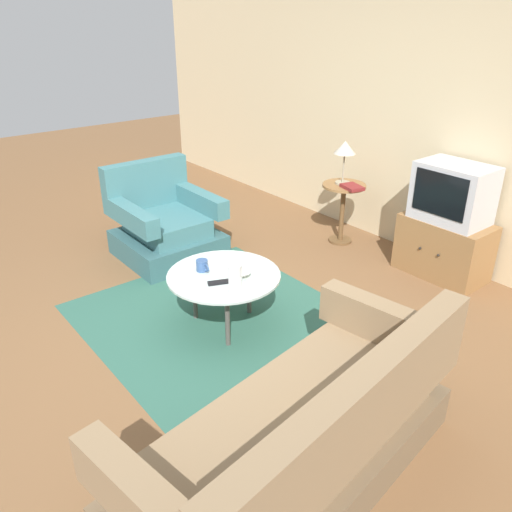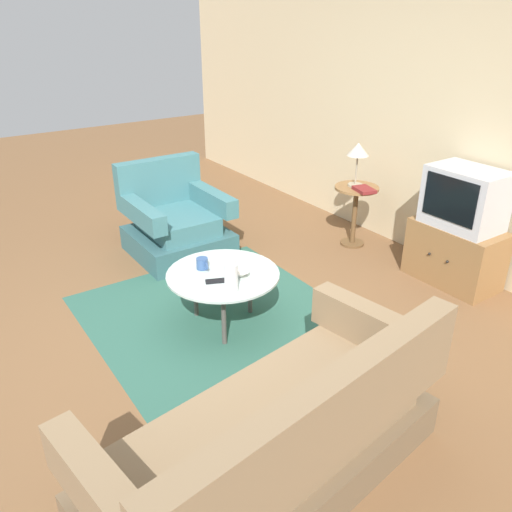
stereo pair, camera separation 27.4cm
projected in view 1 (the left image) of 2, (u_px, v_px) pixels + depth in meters
ground_plane at (209, 337)px, 3.90m from camera, size 16.00×16.00×0.00m
back_wall at (435, 115)px, 4.76m from camera, size 9.00×0.12×2.70m
area_rug at (225, 325)px, 4.05m from camera, size 2.24×1.89×0.00m
armchair at (164, 226)px, 5.10m from camera, size 0.89×0.88×0.89m
couch at (301, 439)px, 2.59m from camera, size 1.13×1.98×0.86m
coffee_table at (224, 278)px, 3.87m from camera, size 0.85×0.85×0.45m
side_table at (343, 202)px, 5.30m from camera, size 0.44×0.44×0.63m
tv_stand at (444, 248)px, 4.71m from camera, size 0.78×0.46×0.54m
television at (453, 193)px, 4.48m from camera, size 0.62×0.43×0.51m
table_lamp at (345, 150)px, 5.10m from camera, size 0.21×0.21×0.43m
vase at (235, 274)px, 3.55m from camera, size 0.10×0.10×0.30m
mug at (202, 265)px, 3.89m from camera, size 0.13×0.09×0.09m
bowl at (242, 275)px, 3.79m from camera, size 0.13×0.13×0.05m
tv_remote_dark at (218, 282)px, 3.72m from camera, size 0.10×0.16×0.02m
book at (352, 187)px, 5.09m from camera, size 0.25×0.21×0.03m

